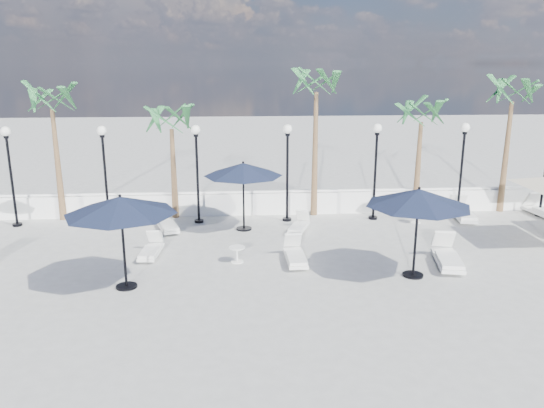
{
  "coord_description": "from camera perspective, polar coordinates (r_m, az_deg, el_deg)",
  "views": [
    {
      "loc": [
        -1.99,
        -13.76,
        6.09
      ],
      "look_at": [
        -0.81,
        3.48,
        1.5
      ],
      "focal_mm": 35.0,
      "sensor_mm": 36.0,
      "label": 1
    }
  ],
  "objects": [
    {
      "name": "ground",
      "position": [
        15.18,
        3.99,
        -8.82
      ],
      "size": [
        100.0,
        100.0,
        0.0
      ],
      "primitive_type": "plane",
      "color": "gray",
      "rests_on": "ground"
    },
    {
      "name": "balustrade",
      "position": [
        22.08,
        1.38,
        0.12
      ],
      "size": [
        26.0,
        0.3,
        1.01
      ],
      "color": "white",
      "rests_on": "ground"
    },
    {
      "name": "lamppost_0",
      "position": [
        22.27,
        -26.4,
        4.02
      ],
      "size": [
        0.36,
        0.36,
        3.84
      ],
      "color": "black",
      "rests_on": "ground"
    },
    {
      "name": "lamppost_1",
      "position": [
        21.18,
        -17.6,
        4.39
      ],
      "size": [
        0.36,
        0.36,
        3.84
      ],
      "color": "black",
      "rests_on": "ground"
    },
    {
      "name": "lamppost_2",
      "position": [
        20.63,
        -8.09,
        4.68
      ],
      "size": [
        0.36,
        0.36,
        3.84
      ],
      "color": "black",
      "rests_on": "ground"
    },
    {
      "name": "lamppost_3",
      "position": [
        20.67,
        1.67,
        4.84
      ],
      "size": [
        0.36,
        0.36,
        3.84
      ],
      "color": "black",
      "rests_on": "ground"
    },
    {
      "name": "lamppost_4",
      "position": [
        21.3,
        11.12,
        4.87
      ],
      "size": [
        0.36,
        0.36,
        3.84
      ],
      "color": "black",
      "rests_on": "ground"
    },
    {
      "name": "lamppost_5",
      "position": [
        22.45,
        19.81,
        4.77
      ],
      "size": [
        0.36,
        0.36,
        3.84
      ],
      "color": "black",
      "rests_on": "ground"
    },
    {
      "name": "palm_0",
      "position": [
        22.25,
        -22.62,
        9.74
      ],
      "size": [
        2.6,
        2.6,
        5.5
      ],
      "color": "brown",
      "rests_on": "ground"
    },
    {
      "name": "palm_1",
      "position": [
        21.34,
        -10.77,
        8.33
      ],
      "size": [
        2.6,
        2.6,
        4.7
      ],
      "color": "brown",
      "rests_on": "ground"
    },
    {
      "name": "palm_2",
      "position": [
        21.32,
        4.79,
        12.2
      ],
      "size": [
        2.6,
        2.6,
        6.1
      ],
      "color": "brown",
      "rests_on": "ground"
    },
    {
      "name": "palm_3",
      "position": [
        22.45,
        15.77,
        8.85
      ],
      "size": [
        2.6,
        2.6,
        4.9
      ],
      "color": "brown",
      "rests_on": "ground"
    },
    {
      "name": "palm_4",
      "position": [
        23.89,
        24.44,
        10.3
      ],
      "size": [
        2.6,
        2.6,
        5.7
      ],
      "color": "brown",
      "rests_on": "ground"
    },
    {
      "name": "lounger_0",
      "position": [
        17.8,
        -12.88,
        -4.81
      ],
      "size": [
        0.66,
        1.69,
        0.62
      ],
      "rotation": [
        0.0,
        0.0,
        -0.08
      ],
      "color": "white",
      "rests_on": "ground"
    },
    {
      "name": "lounger_2",
      "position": [
        20.37,
        -11.19,
        -2.15
      ],
      "size": [
        1.1,
        1.87,
        0.67
      ],
      "rotation": [
        0.0,
        0.0,
        0.32
      ],
      "color": "white",
      "rests_on": "ground"
    },
    {
      "name": "lounger_3",
      "position": [
        19.91,
        2.93,
        -2.34
      ],
      "size": [
        1.05,
        1.7,
        0.61
      ],
      "rotation": [
        0.0,
        0.0,
        -0.35
      ],
      "color": "white",
      "rests_on": "ground"
    },
    {
      "name": "lounger_4",
      "position": [
        16.83,
        2.52,
        -5.52
      ],
      "size": [
        0.63,
        1.83,
        0.68
      ],
      "rotation": [
        0.0,
        0.0,
        0.02
      ],
      "color": "white",
      "rests_on": "ground"
    },
    {
      "name": "lounger_5",
      "position": [
        22.71,
        19.81,
        -0.9
      ],
      "size": [
        0.96,
        2.16,
        0.78
      ],
      "rotation": [
        0.0,
        0.0,
        -0.14
      ],
      "color": "white",
      "rests_on": "ground"
    },
    {
      "name": "lounger_6",
      "position": [
        17.44,
        18.35,
        -5.42
      ],
      "size": [
        1.09,
        2.22,
        0.8
      ],
      "rotation": [
        0.0,
        0.0,
        -0.2
      ],
      "color": "white",
      "rests_on": "ground"
    },
    {
      "name": "side_table_1",
      "position": [
        16.82,
        -3.78,
        -5.28
      ],
      "size": [
        0.52,
        0.52,
        0.5
      ],
      "color": "white",
      "rests_on": "ground"
    },
    {
      "name": "side_table_2",
      "position": [
        21.61,
        15.23,
        -1.19
      ],
      "size": [
        0.52,
        0.52,
        0.51
      ],
      "color": "white",
      "rests_on": "ground"
    },
    {
      "name": "parasol_navy_left",
      "position": [
        14.85,
        -15.98,
        -0.19
      ],
      "size": [
        3.06,
        3.06,
        2.7
      ],
      "color": "black",
      "rests_on": "ground"
    },
    {
      "name": "parasol_navy_mid",
      "position": [
        19.57,
        -3.12,
        3.69
      ],
      "size": [
        2.93,
        2.93,
        2.62
      ],
      "color": "black",
      "rests_on": "ground"
    },
    {
      "name": "parasol_navy_right",
      "position": [
        15.64,
        15.49,
        0.63
      ],
      "size": [
        3.03,
        3.03,
        2.72
      ],
      "color": "black",
      "rests_on": "ground"
    }
  ]
}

